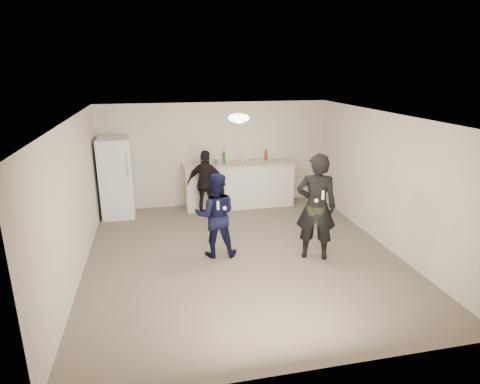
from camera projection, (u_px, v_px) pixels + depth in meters
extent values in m
plane|color=#6B5B4C|center=(242.00, 255.00, 7.31)|extent=(6.00, 6.00, 0.00)
plane|color=silver|center=(243.00, 117.00, 6.56)|extent=(6.00, 6.00, 0.00)
plane|color=beige|center=(216.00, 155.00, 9.73)|extent=(6.00, 0.00, 6.00)
plane|color=beige|center=(306.00, 273.00, 4.14)|extent=(6.00, 0.00, 6.00)
plane|color=beige|center=(74.00, 201.00, 6.38)|extent=(0.00, 6.00, 6.00)
plane|color=beige|center=(386.00, 181.00, 7.49)|extent=(0.00, 6.00, 6.00)
cube|color=silver|center=(240.00, 186.00, 9.75)|extent=(2.60, 0.56, 1.05)
cube|color=beige|center=(240.00, 164.00, 9.59)|extent=(2.68, 0.64, 0.04)
cube|color=white|center=(117.00, 178.00, 8.99)|extent=(0.70, 0.70, 1.80)
cylinder|color=#B9B8BD|center=(127.00, 164.00, 8.59)|extent=(0.02, 0.02, 0.60)
ellipsoid|color=white|center=(239.00, 118.00, 6.86)|extent=(0.36, 0.36, 0.16)
cylinder|color=silver|center=(216.00, 162.00, 9.32)|extent=(0.08, 0.08, 0.17)
imported|color=#0E113A|center=(216.00, 215.00, 7.11)|extent=(0.82, 0.68, 1.54)
imported|color=black|center=(316.00, 207.00, 6.97)|extent=(0.82, 0.68, 1.91)
cylinder|color=#253217|center=(316.00, 213.00, 7.00)|extent=(0.34, 0.34, 0.28)
imported|color=black|center=(206.00, 184.00, 9.05)|extent=(0.97, 0.70, 1.53)
cube|color=white|center=(218.00, 205.00, 6.76)|extent=(0.04, 0.04, 0.15)
sphere|color=white|center=(225.00, 208.00, 6.84)|extent=(0.07, 0.07, 0.07)
cube|color=white|center=(323.00, 195.00, 6.65)|extent=(0.04, 0.04, 0.15)
sphere|color=white|center=(316.00, 201.00, 6.69)|extent=(0.07, 0.07, 0.07)
cylinder|color=#8F3614|center=(266.00, 156.00, 9.86)|extent=(0.08, 0.08, 0.21)
cylinder|color=#164E1E|center=(224.00, 158.00, 9.51)|extent=(0.06, 0.06, 0.27)
cylinder|color=#154A24|center=(208.00, 159.00, 9.53)|extent=(0.07, 0.07, 0.22)
cylinder|color=#B5B8C1|center=(242.00, 160.00, 9.52)|extent=(0.07, 0.07, 0.18)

